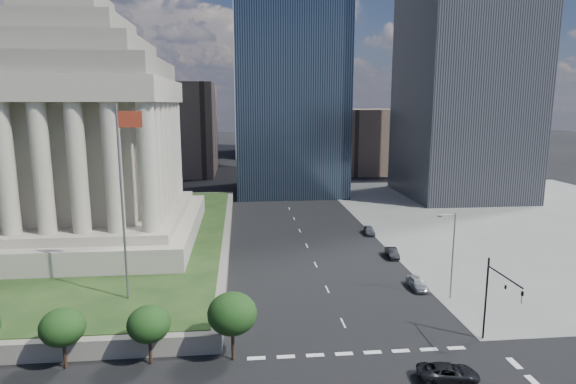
{
  "coord_description": "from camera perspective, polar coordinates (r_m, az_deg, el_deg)",
  "views": [
    {
      "loc": [
        -10.03,
        -24.73,
        21.96
      ],
      "look_at": [
        -5.48,
        21.45,
        13.36
      ],
      "focal_mm": 30.0,
      "sensor_mm": 36.0,
      "label": 1
    }
  ],
  "objects": [
    {
      "name": "ground",
      "position": [
        127.05,
        -1.02,
        0.54
      ],
      "size": [
        500.0,
        500.0,
        0.0
      ],
      "primitive_type": "plane",
      "color": "black",
      "rests_on": "ground"
    },
    {
      "name": "sidewalk_ne",
      "position": [
        103.93,
        27.2,
        -2.87
      ],
      "size": [
        68.0,
        90.0,
        0.03
      ],
      "primitive_type": "cube",
      "color": "slate",
      "rests_on": "ground"
    },
    {
      "name": "plaza_terrace",
      "position": [
        85.16,
        -29.79,
        -5.24
      ],
      "size": [
        66.0,
        70.0,
        1.8
      ],
      "primitive_type": "cube",
      "color": "slate",
      "rests_on": "ground"
    },
    {
      "name": "plaza_lawn",
      "position": [
        84.93,
        -29.85,
        -4.62
      ],
      "size": [
        64.0,
        68.0,
        0.1
      ],
      "primitive_type": "cube",
      "color": "#1A3315",
      "rests_on": "plaza_terrace"
    },
    {
      "name": "war_memorial",
      "position": [
        76.58,
        -24.2,
        9.17
      ],
      "size": [
        34.0,
        34.0,
        39.0
      ],
      "primitive_type": null,
      "color": "#AEA392",
      "rests_on": "plaza_lawn"
    },
    {
      "name": "flagpole",
      "position": [
        50.92,
        -18.94,
        -0.08
      ],
      "size": [
        2.52,
        0.24,
        20.0
      ],
      "color": "slate",
      "rests_on": "plaza_lawn"
    },
    {
      "name": "midrise_glass",
      "position": [
        120.61,
        0.11,
        14.32
      ],
      "size": [
        26.0,
        26.0,
        60.0
      ],
      "primitive_type": "cube",
      "color": "black",
      "rests_on": "ground"
    },
    {
      "name": "building_filler_ne",
      "position": [
        160.79,
        9.59,
        6.09
      ],
      "size": [
        20.0,
        30.0,
        20.0
      ],
      "primitive_type": "cube",
      "color": "brown",
      "rests_on": "ground"
    },
    {
      "name": "building_filler_nw",
      "position": [
        156.22,
        -13.08,
        7.31
      ],
      "size": [
        24.0,
        30.0,
        28.0
      ],
      "primitive_type": "cube",
      "color": "brown",
      "rests_on": "ground"
    },
    {
      "name": "traffic_signal_ne",
      "position": [
        47.58,
        23.53,
        -10.98
      ],
      "size": [
        0.3,
        5.74,
        8.0
      ],
      "color": "black",
      "rests_on": "ground"
    },
    {
      "name": "street_lamp_north",
      "position": [
        57.31,
        18.82,
        -6.6
      ],
      "size": [
        2.13,
        0.22,
        10.0
      ],
      "color": "slate",
      "rests_on": "ground"
    },
    {
      "name": "pickup_truck",
      "position": [
        43.13,
        18.46,
        -19.65
      ],
      "size": [
        2.91,
        5.15,
        1.36
      ],
      "primitive_type": "imported",
      "rotation": [
        0.0,
        0.0,
        1.43
      ],
      "color": "black",
      "rests_on": "ground"
    },
    {
      "name": "parked_sedan_near",
      "position": [
        60.71,
        15.07,
        -10.38
      ],
      "size": [
        4.13,
        1.69,
        1.4
      ],
      "primitive_type": "imported",
      "rotation": [
        0.0,
        0.0,
        0.01
      ],
      "color": "#9DA1A6",
      "rests_on": "ground"
    },
    {
      "name": "parked_sedan_mid",
      "position": [
        71.59,
        12.24,
        -7.05
      ],
      "size": [
        1.77,
        4.18,
        1.34
      ],
      "primitive_type": "imported",
      "rotation": [
        0.0,
        0.0,
        -0.09
      ],
      "color": "black",
      "rests_on": "ground"
    },
    {
      "name": "parked_sedan_far",
      "position": [
        83.1,
        9.61,
        -4.48
      ],
      "size": [
        2.14,
        4.24,
        1.39
      ],
      "primitive_type": "imported",
      "rotation": [
        0.0,
        0.0,
        -0.13
      ],
      "color": "#5D5E64",
      "rests_on": "ground"
    }
  ]
}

